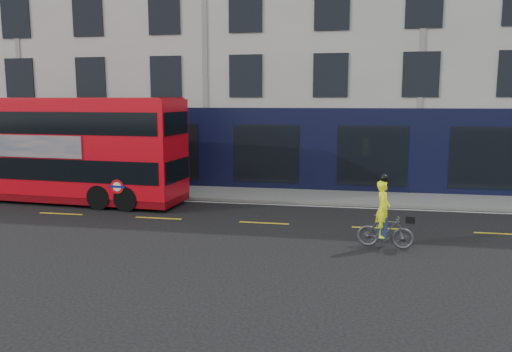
# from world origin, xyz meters

# --- Properties ---
(ground) EXTENTS (120.00, 120.00, 0.00)m
(ground) POSITION_xyz_m (0.00, 0.00, 0.00)
(ground) COLOR black
(ground) RESTS_ON ground
(pavement) EXTENTS (60.00, 3.00, 0.12)m
(pavement) POSITION_xyz_m (0.00, 6.50, 0.06)
(pavement) COLOR gray
(pavement) RESTS_ON ground
(kerb) EXTENTS (60.00, 0.12, 0.13)m
(kerb) POSITION_xyz_m (0.00, 5.00, 0.07)
(kerb) COLOR slate
(kerb) RESTS_ON ground
(building_terrace) EXTENTS (50.00, 10.07, 15.00)m
(building_terrace) POSITION_xyz_m (0.00, 12.94, 7.49)
(building_terrace) COLOR beige
(building_terrace) RESTS_ON ground
(road_edge_line) EXTENTS (58.00, 0.10, 0.01)m
(road_edge_line) POSITION_xyz_m (0.00, 4.70, 0.00)
(road_edge_line) COLOR silver
(road_edge_line) RESTS_ON ground
(lane_dashes) EXTENTS (58.00, 0.12, 0.01)m
(lane_dashes) POSITION_xyz_m (0.00, 1.50, 0.00)
(lane_dashes) COLOR gold
(lane_dashes) RESTS_ON ground
(bus) EXTENTS (11.22, 3.30, 4.46)m
(bus) POSITION_xyz_m (-5.35, 3.80, 2.29)
(bus) COLOR red
(bus) RESTS_ON ground
(cyclist) EXTENTS (1.70, 0.69, 2.22)m
(cyclist) POSITION_xyz_m (8.03, -0.79, 0.75)
(cyclist) COLOR #4B4D50
(cyclist) RESTS_ON ground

